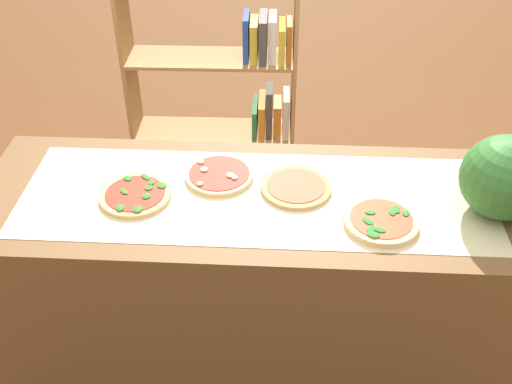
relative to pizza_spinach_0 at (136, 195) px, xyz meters
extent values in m
plane|color=brown|center=(0.43, 0.03, -0.95)|extent=(12.00, 12.00, 0.00)
cube|color=brown|center=(0.43, 0.03, -0.48)|extent=(2.04, 0.71, 0.93)
cube|color=beige|center=(0.43, 0.03, -0.01)|extent=(1.69, 0.55, 0.00)
cylinder|color=#DBB26B|center=(0.00, 0.00, 0.00)|extent=(0.26, 0.26, 0.02)
cylinder|color=#AD2314|center=(0.00, 0.00, 0.01)|extent=(0.21, 0.21, 0.00)
ellipsoid|color=#286B23|center=(0.03, -0.09, 0.01)|extent=(0.04, 0.05, 0.00)
ellipsoid|color=#286B23|center=(0.02, 0.10, 0.01)|extent=(0.05, 0.05, 0.00)
ellipsoid|color=#286B23|center=(-0.03, -0.09, 0.01)|extent=(0.04, 0.04, 0.00)
ellipsoid|color=#286B23|center=(-0.05, 0.08, 0.01)|extent=(0.05, 0.05, 0.00)
ellipsoid|color=#286B23|center=(0.05, 0.06, 0.01)|extent=(0.03, 0.03, 0.00)
ellipsoid|color=#286B23|center=(0.09, 0.05, 0.01)|extent=(0.05, 0.05, 0.00)
ellipsoid|color=#286B23|center=(0.04, -0.02, 0.01)|extent=(0.04, 0.04, 0.00)
ellipsoid|color=#286B23|center=(-0.04, 0.00, 0.01)|extent=(0.04, 0.04, 0.00)
ellipsoid|color=#286B23|center=(0.04, 0.03, 0.01)|extent=(0.03, 0.03, 0.00)
cylinder|color=#E5C17F|center=(0.29, 0.14, 0.00)|extent=(0.25, 0.25, 0.02)
cylinder|color=#AD2314|center=(0.29, 0.14, 0.01)|extent=(0.23, 0.23, 0.00)
cylinder|color=#C6B28E|center=(0.23, 0.15, 0.01)|extent=(0.03, 0.03, 0.01)
cylinder|color=#C6B28E|center=(0.23, 0.06, 0.01)|extent=(0.02, 0.02, 0.01)
cylinder|color=#C6B28E|center=(0.21, 0.20, 0.01)|extent=(0.02, 0.02, 0.01)
cylinder|color=#C6B28E|center=(0.35, 0.11, 0.01)|extent=(0.02, 0.02, 0.01)
cylinder|color=#C6B28E|center=(0.33, 0.12, 0.01)|extent=(0.03, 0.03, 0.01)
cylinder|color=tan|center=(0.57, 0.08, 0.00)|extent=(0.26, 0.26, 0.02)
cylinder|color=red|center=(0.57, 0.08, 0.01)|extent=(0.21, 0.21, 0.00)
cylinder|color=#E5C17F|center=(0.86, -0.10, 0.00)|extent=(0.26, 0.26, 0.02)
cylinder|color=red|center=(0.86, -0.10, 0.01)|extent=(0.21, 0.21, 0.00)
ellipsoid|color=#286B23|center=(0.85, -0.16, 0.02)|extent=(0.05, 0.05, 0.00)
ellipsoid|color=#286B23|center=(0.91, -0.06, 0.02)|extent=(0.04, 0.03, 0.00)
ellipsoid|color=#286B23|center=(0.90, -0.07, 0.02)|extent=(0.02, 0.04, 0.00)
ellipsoid|color=#286B23|center=(0.95, -0.07, 0.02)|extent=(0.03, 0.04, 0.00)
ellipsoid|color=#286B23|center=(0.81, -0.12, 0.02)|extent=(0.05, 0.05, 0.00)
ellipsoid|color=#286B23|center=(0.83, -0.07, 0.02)|extent=(0.04, 0.03, 0.00)
ellipsoid|color=#286B23|center=(0.83, -0.19, 0.02)|extent=(0.05, 0.05, 0.00)
ellipsoid|color=#286B23|center=(0.82, -0.16, 0.02)|extent=(0.04, 0.05, 0.00)
ellipsoid|color=#286B23|center=(0.91, -0.05, 0.02)|extent=(0.04, 0.05, 0.00)
sphere|color=#2D6628|center=(1.26, -0.01, 0.13)|extent=(0.29, 0.29, 0.29)
cube|color=#A87A47|center=(0.57, 1.26, -0.27)|extent=(0.02, 0.27, 1.35)
cube|color=#A87A47|center=(-0.31, 1.24, -0.27)|extent=(0.02, 0.27, 1.35)
cube|color=#A87A47|center=(0.13, 1.25, -0.94)|extent=(0.87, 0.29, 0.02)
cube|color=orange|center=(0.53, 1.25, -0.82)|extent=(0.03, 0.23, 0.21)
cube|color=#B22823|center=(0.49, 1.25, -0.84)|extent=(0.03, 0.20, 0.18)
cube|color=orange|center=(0.45, 1.25, -0.80)|extent=(0.03, 0.22, 0.25)
cube|color=#753384|center=(0.42, 1.25, -0.81)|extent=(0.03, 0.18, 0.24)
cube|color=orange|center=(0.39, 1.25, -0.83)|extent=(0.04, 0.23, 0.19)
cube|color=#A87A47|center=(0.13, 1.25, -0.49)|extent=(0.87, 0.29, 0.02)
cube|color=silver|center=(0.53, 1.25, -0.37)|extent=(0.04, 0.20, 0.23)
cube|color=orange|center=(0.48, 1.25, -0.39)|extent=(0.04, 0.16, 0.19)
cube|color=#47423D|center=(0.44, 1.25, -0.35)|extent=(0.04, 0.20, 0.26)
cube|color=orange|center=(0.40, 1.25, -0.38)|extent=(0.04, 0.23, 0.20)
cube|color=#2D753D|center=(0.36, 1.25, -0.40)|extent=(0.03, 0.23, 0.17)
cube|color=#A87A47|center=(0.13, 1.25, -0.05)|extent=(0.87, 0.29, 0.02)
cube|color=orange|center=(0.53, 1.25, 0.06)|extent=(0.03, 0.16, 0.20)
cube|color=gold|center=(0.50, 1.25, 0.05)|extent=(0.03, 0.20, 0.19)
cube|color=silver|center=(0.45, 1.25, 0.08)|extent=(0.04, 0.18, 0.23)
cube|color=#47423D|center=(0.40, 1.25, 0.07)|extent=(0.04, 0.23, 0.22)
cube|color=gold|center=(0.35, 1.25, 0.06)|extent=(0.04, 0.18, 0.20)
cube|color=#234799|center=(0.31, 1.25, 0.08)|extent=(0.03, 0.18, 0.23)
camera|label=1|loc=(0.52, -1.69, 1.32)|focal=42.55mm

